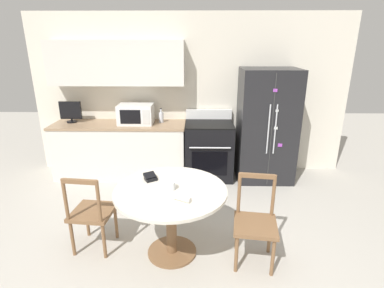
{
  "coord_description": "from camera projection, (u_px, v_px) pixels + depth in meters",
  "views": [
    {
      "loc": [
        0.12,
        -2.36,
        2.15
      ],
      "look_at": [
        0.06,
        1.15,
        0.95
      ],
      "focal_mm": 28.0,
      "sensor_mm": 36.0,
      "label": 1
    }
  ],
  "objects": [
    {
      "name": "ground_plane",
      "position": [
        184.0,
        274.0,
        2.93
      ],
      "size": [
        14.0,
        14.0,
        0.0
      ],
      "primitive_type": "plane",
      "color": "#B2ADA3"
    },
    {
      "name": "back_wall",
      "position": [
        172.0,
        87.0,
        4.92
      ],
      "size": [
        5.2,
        0.44,
        2.6
      ],
      "color": "silver",
      "rests_on": "ground_plane"
    },
    {
      "name": "kitchen_counter",
      "position": [
        121.0,
        150.0,
        4.97
      ],
      "size": [
        2.14,
        0.64,
        0.9
      ],
      "color": "silver",
      "rests_on": "ground_plane"
    },
    {
      "name": "refrigerator",
      "position": [
        266.0,
        126.0,
        4.73
      ],
      "size": [
        0.87,
        0.72,
        1.78
      ],
      "color": "black",
      "rests_on": "ground_plane"
    },
    {
      "name": "oven_range",
      "position": [
        209.0,
        150.0,
        4.91
      ],
      "size": [
        0.76,
        0.68,
        1.08
      ],
      "color": "black",
      "rests_on": "ground_plane"
    },
    {
      "name": "microwave",
      "position": [
        136.0,
        114.0,
        4.78
      ],
      "size": [
        0.54,
        0.38,
        0.31
      ],
      "color": "white",
      "rests_on": "kitchen_counter"
    },
    {
      "name": "countertop_tv",
      "position": [
        71.0,
        111.0,
        4.84
      ],
      "size": [
        0.34,
        0.16,
        0.35
      ],
      "color": "black",
      "rests_on": "kitchen_counter"
    },
    {
      "name": "counter_bottle",
      "position": [
        161.0,
        117.0,
        4.87
      ],
      "size": [
        0.08,
        0.08,
        0.24
      ],
      "color": "silver",
      "rests_on": "kitchen_counter"
    },
    {
      "name": "dining_table",
      "position": [
        171.0,
        203.0,
        3.03
      ],
      "size": [
        1.14,
        1.14,
        0.76
      ],
      "color": "beige",
      "rests_on": "ground_plane"
    },
    {
      "name": "dining_chair_right",
      "position": [
        255.0,
        223.0,
        2.99
      ],
      "size": [
        0.47,
        0.47,
        0.9
      ],
      "rotation": [
        0.0,
        0.0,
        3.0
      ],
      "color": "brown",
      "rests_on": "ground_plane"
    },
    {
      "name": "dining_chair_left",
      "position": [
        92.0,
        213.0,
        3.16
      ],
      "size": [
        0.46,
        0.46,
        0.9
      ],
      "rotation": [
        0.0,
        0.0,
        6.18
      ],
      "color": "brown",
      "rests_on": "ground_plane"
    },
    {
      "name": "candle_glass",
      "position": [
        171.0,
        186.0,
        2.96
      ],
      "size": [
        0.09,
        0.09,
        0.09
      ],
      "color": "silver",
      "rests_on": "dining_table"
    },
    {
      "name": "folded_napkin",
      "position": [
        182.0,
        198.0,
        2.75
      ],
      "size": [
        0.18,
        0.13,
        0.05
      ],
      "color": "silver",
      "rests_on": "dining_table"
    },
    {
      "name": "wallet",
      "position": [
        150.0,
        177.0,
        3.18
      ],
      "size": [
        0.17,
        0.17,
        0.07
      ],
      "color": "black",
      "rests_on": "dining_table"
    }
  ]
}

